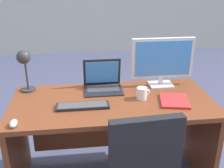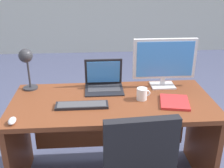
{
  "view_description": "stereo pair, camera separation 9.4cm",
  "coord_description": "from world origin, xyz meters",
  "px_view_note": "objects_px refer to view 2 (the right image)",
  "views": [
    {
      "loc": [
        -0.23,
        -1.87,
        1.69
      ],
      "look_at": [
        0.0,
        0.04,
        0.87
      ],
      "focal_mm": 43.97,
      "sensor_mm": 36.0,
      "label": 1
    },
    {
      "loc": [
        -0.14,
        -1.87,
        1.69
      ],
      "look_at": [
        0.0,
        0.04,
        0.87
      ],
      "focal_mm": 43.97,
      "sensor_mm": 36.0,
      "label": 2
    }
  ],
  "objects_px": {
    "keyboard": "(82,105)",
    "coffee_mug": "(142,94)",
    "desk": "(112,122)",
    "mouse": "(12,121)",
    "monitor": "(164,60)",
    "book": "(175,102)",
    "laptop": "(104,79)",
    "desk_lamp": "(26,61)"
  },
  "relations": [
    {
      "from": "mouse",
      "to": "desk_lamp",
      "type": "xyz_separation_m",
      "value": [
        0.01,
        0.53,
        0.23
      ]
    },
    {
      "from": "monitor",
      "to": "mouse",
      "type": "relative_size",
      "value": 5.96
    },
    {
      "from": "mouse",
      "to": "coffee_mug",
      "type": "xyz_separation_m",
      "value": [
        0.9,
        0.29,
        0.03
      ]
    },
    {
      "from": "laptop",
      "to": "book",
      "type": "xyz_separation_m",
      "value": [
        0.51,
        -0.33,
        -0.06
      ]
    },
    {
      "from": "desk",
      "to": "monitor",
      "type": "xyz_separation_m",
      "value": [
        0.45,
        0.19,
        0.46
      ]
    },
    {
      "from": "coffee_mug",
      "to": "mouse",
      "type": "bearing_deg",
      "value": -162.47
    },
    {
      "from": "keyboard",
      "to": "mouse",
      "type": "bearing_deg",
      "value": -155.59
    },
    {
      "from": "monitor",
      "to": "book",
      "type": "bearing_deg",
      "value": -87.8
    },
    {
      "from": "desk",
      "to": "desk_lamp",
      "type": "bearing_deg",
      "value": 163.6
    },
    {
      "from": "laptop",
      "to": "book",
      "type": "distance_m",
      "value": 0.62
    },
    {
      "from": "desk",
      "to": "keyboard",
      "type": "distance_m",
      "value": 0.36
    },
    {
      "from": "coffee_mug",
      "to": "desk_lamp",
      "type": "bearing_deg",
      "value": 164.53
    },
    {
      "from": "desk",
      "to": "mouse",
      "type": "height_order",
      "value": "mouse"
    },
    {
      "from": "desk_lamp",
      "to": "desk",
      "type": "bearing_deg",
      "value": -16.4
    },
    {
      "from": "keyboard",
      "to": "book",
      "type": "relative_size",
      "value": 1.38
    },
    {
      "from": "desk_lamp",
      "to": "monitor",
      "type": "bearing_deg",
      "value": -0.34
    },
    {
      "from": "desk_lamp",
      "to": "laptop",
      "type": "bearing_deg",
      "value": 0.3
    },
    {
      "from": "desk",
      "to": "book",
      "type": "bearing_deg",
      "value": -15.92
    },
    {
      "from": "laptop",
      "to": "desk_lamp",
      "type": "distance_m",
      "value": 0.64
    },
    {
      "from": "book",
      "to": "mouse",
      "type": "bearing_deg",
      "value": -169.74
    },
    {
      "from": "keyboard",
      "to": "mouse",
      "type": "distance_m",
      "value": 0.49
    },
    {
      "from": "monitor",
      "to": "keyboard",
      "type": "relative_size",
      "value": 1.36
    },
    {
      "from": "desk",
      "to": "book",
      "type": "xyz_separation_m",
      "value": [
        0.46,
        -0.13,
        0.23
      ]
    },
    {
      "from": "desk",
      "to": "book",
      "type": "relative_size",
      "value": 5.57
    },
    {
      "from": "laptop",
      "to": "mouse",
      "type": "distance_m",
      "value": 0.82
    },
    {
      "from": "desk",
      "to": "monitor",
      "type": "bearing_deg",
      "value": 22.95
    },
    {
      "from": "laptop",
      "to": "desk_lamp",
      "type": "xyz_separation_m",
      "value": [
        -0.61,
        -0.0,
        0.18
      ]
    },
    {
      "from": "desk",
      "to": "keyboard",
      "type": "bearing_deg",
      "value": -149.6
    },
    {
      "from": "keyboard",
      "to": "desk_lamp",
      "type": "height_order",
      "value": "desk_lamp"
    },
    {
      "from": "desk",
      "to": "mouse",
      "type": "bearing_deg",
      "value": -153.48
    },
    {
      "from": "monitor",
      "to": "laptop",
      "type": "xyz_separation_m",
      "value": [
        -0.5,
        0.01,
        -0.16
      ]
    },
    {
      "from": "keyboard",
      "to": "coffee_mug",
      "type": "xyz_separation_m",
      "value": [
        0.46,
        0.08,
        0.04
      ]
    },
    {
      "from": "mouse",
      "to": "desk_lamp",
      "type": "height_order",
      "value": "desk_lamp"
    },
    {
      "from": "monitor",
      "to": "coffee_mug",
      "type": "distance_m",
      "value": 0.38
    },
    {
      "from": "keyboard",
      "to": "desk_lamp",
      "type": "distance_m",
      "value": 0.6
    },
    {
      "from": "keyboard",
      "to": "mouse",
      "type": "xyz_separation_m",
      "value": [
        -0.45,
        -0.2,
        0.01
      ]
    },
    {
      "from": "laptop",
      "to": "book",
      "type": "relative_size",
      "value": 1.13
    },
    {
      "from": "desk_lamp",
      "to": "mouse",
      "type": "bearing_deg",
      "value": -90.83
    },
    {
      "from": "keyboard",
      "to": "book",
      "type": "height_order",
      "value": "keyboard"
    },
    {
      "from": "mouse",
      "to": "book",
      "type": "bearing_deg",
      "value": 10.26
    },
    {
      "from": "desk_lamp",
      "to": "coffee_mug",
      "type": "relative_size",
      "value": 3.3
    },
    {
      "from": "monitor",
      "to": "desk_lamp",
      "type": "relative_size",
      "value": 1.48
    }
  ]
}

